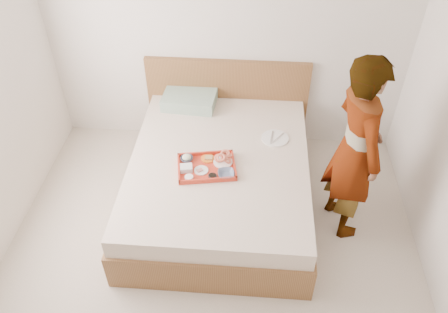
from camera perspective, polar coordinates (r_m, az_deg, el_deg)
ground at (r=3.72m, az=-2.16°, el=-16.85°), size 3.50×4.00×0.01m
wall_back at (r=4.36m, az=0.30°, el=16.18°), size 3.50×0.01×2.60m
bed at (r=4.13m, az=-0.58°, el=-3.05°), size 1.65×2.00×0.53m
headboard at (r=4.75m, az=0.41°, el=6.98°), size 1.65×0.06×0.95m
pillow at (r=4.58m, az=-4.37°, el=7.13°), size 0.54×0.39×0.12m
tray at (r=3.85m, az=-2.20°, el=-1.30°), size 0.54×0.43×0.04m
prawn_plate at (r=3.90m, az=-0.12°, el=-0.67°), size 0.20×0.20×0.01m
navy_bowl_big at (r=3.77m, az=0.26°, el=-2.19°), size 0.16×0.16×0.03m
sauce_dish at (r=3.75m, az=-1.46°, el=-2.53°), size 0.08×0.08×0.03m
meat_plate at (r=3.82m, az=-2.89°, el=-1.76°), size 0.14×0.14×0.01m
bread_plate at (r=3.93m, az=-2.06°, el=-0.25°), size 0.14×0.14×0.01m
salad_bowl at (r=3.92m, az=-4.71°, el=-0.29°), size 0.12×0.12×0.03m
plastic_tub at (r=3.83m, az=-4.77°, el=-1.47°), size 0.12×0.10×0.04m
cheese_round at (r=3.76m, az=-4.43°, el=-2.65°), size 0.08×0.08×0.02m
dinner_plate at (r=4.19m, az=6.43°, el=2.30°), size 0.33×0.33×0.01m
person at (r=3.72m, az=16.18°, el=0.82°), size 0.57×0.70×1.67m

